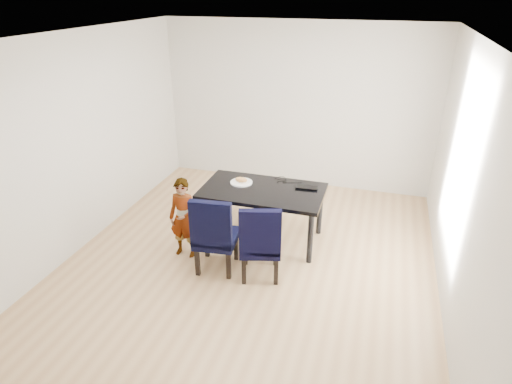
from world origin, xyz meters
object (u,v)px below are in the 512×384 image
(dining_table, at_px, (262,214))
(laptop, at_px, (307,186))
(plate, at_px, (241,182))
(child, at_px, (184,218))
(chair_left, at_px, (216,232))
(chair_right, at_px, (260,239))

(dining_table, xyz_separation_m, laptop, (0.54, 0.24, 0.39))
(plate, bearing_deg, child, -123.79)
(chair_left, height_order, child, child)
(chair_right, xyz_separation_m, plate, (-0.53, 0.89, 0.27))
(dining_table, xyz_separation_m, child, (-0.84, -0.65, 0.15))
(dining_table, height_order, laptop, laptop)
(dining_table, relative_size, chair_left, 1.59)
(chair_left, bearing_deg, laptop, 42.92)
(child, xyz_separation_m, laptop, (1.38, 0.89, 0.23))
(plate, bearing_deg, laptop, 8.24)
(laptop, bearing_deg, dining_table, 20.54)
(laptop, bearing_deg, chair_left, 46.29)
(dining_table, bearing_deg, child, -142.28)
(child, relative_size, plate, 3.54)
(dining_table, bearing_deg, laptop, 23.59)
(chair_left, bearing_deg, child, 156.98)
(plate, xyz_separation_m, laptop, (0.87, 0.13, 0.00))
(chair_right, bearing_deg, chair_left, 166.52)
(chair_right, xyz_separation_m, laptop, (0.34, 1.02, 0.27))
(chair_right, distance_m, laptop, 1.11)
(dining_table, relative_size, child, 1.51)
(laptop, bearing_deg, child, 29.62)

